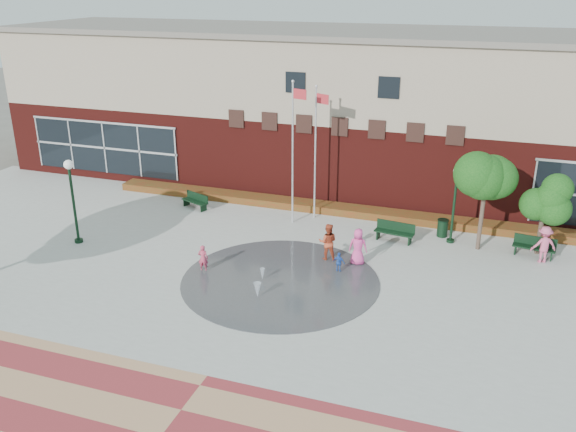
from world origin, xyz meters
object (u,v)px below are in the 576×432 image
(trash_can, at_px, (442,228))
(child_splash, at_px, (203,258))
(flagpole_left, at_px, (293,146))
(flagpole_right, at_px, (316,146))
(bench_left, at_px, (195,204))

(trash_can, distance_m, child_splash, 11.97)
(flagpole_left, height_order, child_splash, flagpole_left)
(flagpole_right, xyz_separation_m, child_splash, (-2.80, -7.63, -3.34))
(trash_can, height_order, child_splash, child_splash)
(bench_left, xyz_separation_m, child_splash, (3.90, -6.83, 0.33))
(flagpole_right, bearing_deg, child_splash, -86.15)
(flagpole_right, distance_m, trash_can, 7.56)
(bench_left, xyz_separation_m, trash_can, (13.39, 0.45, 0.18))
(bench_left, distance_m, trash_can, 13.40)
(flagpole_right, bearing_deg, bench_left, -149.15)
(flagpole_left, height_order, trash_can, flagpole_left)
(flagpole_left, height_order, bench_left, flagpole_left)
(bench_left, bearing_deg, trash_can, 24.06)
(trash_can, bearing_deg, flagpole_right, 177.01)
(flagpole_right, height_order, trash_can, flagpole_right)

